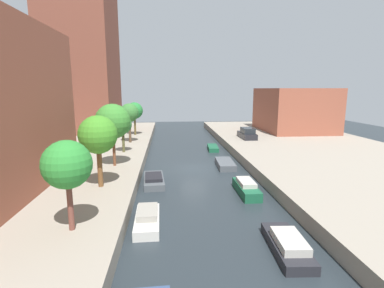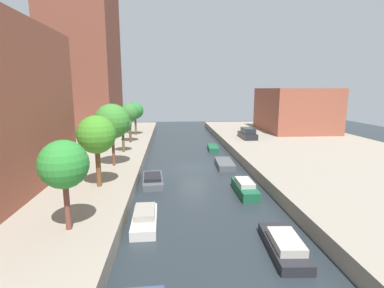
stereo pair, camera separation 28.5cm
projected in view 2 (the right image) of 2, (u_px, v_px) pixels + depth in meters
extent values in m
plane|color=#232B30|center=(194.00, 168.00, 29.16)|extent=(84.00, 84.00, 0.00)
cube|color=gray|center=(37.00, 166.00, 27.91)|extent=(20.00, 64.00, 1.00)
cube|color=gray|center=(339.00, 160.00, 30.22)|extent=(20.00, 64.00, 1.00)
cube|color=brown|center=(83.00, 49.00, 46.79)|extent=(10.00, 12.62, 26.05)
cube|color=brown|center=(295.00, 110.00, 47.56)|extent=(10.00, 12.31, 6.85)
cylinder|color=brown|center=(67.00, 205.00, 14.17)|extent=(0.27, 0.27, 2.46)
sphere|color=#2B8130|center=(64.00, 164.00, 13.79)|extent=(2.33, 2.33, 2.33)
cylinder|color=brown|center=(98.00, 167.00, 20.48)|extent=(0.34, 0.34, 2.77)
sphere|color=#3D8724|center=(96.00, 135.00, 20.06)|extent=(2.64, 2.64, 2.64)
cylinder|color=brown|center=(113.00, 150.00, 26.05)|extent=(0.25, 0.25, 2.90)
sphere|color=#377F2D|center=(112.00, 121.00, 25.58)|extent=(3.07, 3.07, 3.07)
cylinder|color=#4E4C2A|center=(123.00, 141.00, 31.72)|extent=(0.28, 0.28, 2.32)
sphere|color=#2F6E2F|center=(123.00, 125.00, 31.38)|extent=(1.95, 1.95, 1.95)
cylinder|color=brown|center=(130.00, 131.00, 37.47)|extent=(0.32, 0.32, 2.96)
sphere|color=#357230|center=(129.00, 113.00, 37.04)|extent=(2.36, 2.36, 2.36)
cylinder|color=brown|center=(136.00, 126.00, 43.61)|extent=(0.29, 0.29, 2.75)
sphere|color=#277A33|center=(135.00, 111.00, 43.20)|extent=(2.44, 2.44, 2.44)
cube|color=black|center=(247.00, 135.00, 40.76)|extent=(1.78, 4.39, 0.76)
cube|color=#1E2328|center=(248.00, 130.00, 40.31)|extent=(1.56, 2.42, 0.72)
cube|color=beige|center=(145.00, 221.00, 16.93)|extent=(1.45, 3.84, 0.55)
cube|color=gray|center=(145.00, 212.00, 17.03)|extent=(1.21, 2.12, 0.37)
cube|color=#4C5156|center=(153.00, 180.00, 24.41)|extent=(1.89, 4.29, 0.52)
cube|color=black|center=(153.00, 177.00, 24.10)|extent=(1.52, 2.39, 0.27)
cube|color=#232328|center=(283.00, 246.00, 14.23)|extent=(1.74, 4.25, 0.49)
cube|color=#B2ADA3|center=(286.00, 241.00, 13.86)|extent=(1.40, 2.36, 0.39)
cube|color=#195638|center=(245.00, 189.00, 22.00)|extent=(1.28, 3.99, 0.69)
cube|color=#B2ADA3|center=(245.00, 182.00, 22.02)|extent=(1.09, 2.19, 0.33)
cube|color=#4C5156|center=(225.00, 164.00, 29.60)|extent=(1.77, 4.13, 0.59)
cube|color=#195638|center=(213.00, 148.00, 37.79)|extent=(1.44, 3.57, 0.52)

